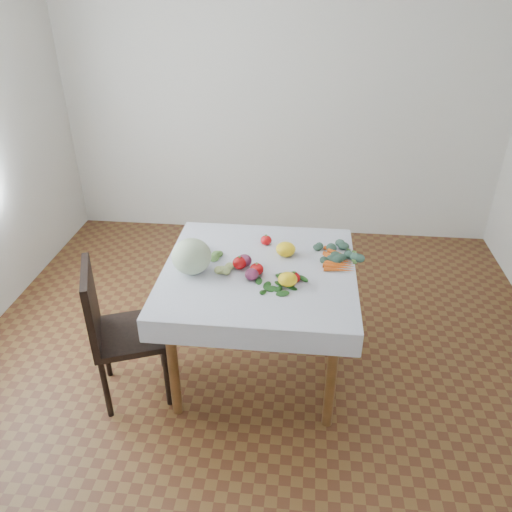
{
  "coord_description": "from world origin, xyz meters",
  "views": [
    {
      "loc": [
        0.24,
        -2.49,
        2.29
      ],
      "look_at": [
        -0.02,
        0.03,
        0.82
      ],
      "focal_mm": 35.0,
      "sensor_mm": 36.0,
      "label": 1
    }
  ],
  "objects": [
    {
      "name": "tomatillo_cluster",
      "position": [
        -0.18,
        -0.05,
        0.78
      ],
      "size": [
        0.15,
        0.1,
        0.04
      ],
      "color": "#CAD87D",
      "rests_on": "tablecloth"
    },
    {
      "name": "kale_bunch",
      "position": [
        0.46,
        0.21,
        0.78
      ],
      "size": [
        0.28,
        0.27,
        0.04
      ],
      "color": "#345546",
      "rests_on": "tablecloth"
    },
    {
      "name": "tomato_c",
      "position": [
        -0.01,
        -0.07,
        0.79
      ],
      "size": [
        0.09,
        0.09,
        0.07
      ],
      "primitive_type": "ellipsoid",
      "rotation": [
        0.0,
        0.0,
        -0.13
      ],
      "color": "red",
      "rests_on": "tablecloth"
    },
    {
      "name": "onion_a",
      "position": [
        -0.03,
        -0.12,
        0.79
      ],
      "size": [
        0.1,
        0.1,
        0.07
      ],
      "primitive_type": "ellipsoid",
      "rotation": [
        0.0,
        0.0,
        0.42
      ],
      "color": "#621C45",
      "rests_on": "tablecloth"
    },
    {
      "name": "carrot_bunch",
      "position": [
        0.47,
        0.11,
        0.77
      ],
      "size": [
        0.19,
        0.29,
        0.03
      ],
      "color": "#FB5C1B",
      "rests_on": "tablecloth"
    },
    {
      "name": "onion_b",
      "position": [
        -0.09,
        0.02,
        0.79
      ],
      "size": [
        0.09,
        0.09,
        0.07
      ],
      "primitive_type": "ellipsoid",
      "rotation": [
        0.0,
        0.0,
        -0.09
      ],
      "color": "#621C45",
      "rests_on": "tablecloth"
    },
    {
      "name": "tablecloth",
      "position": [
        0.0,
        0.0,
        0.75
      ],
      "size": [
        1.12,
        1.12,
        0.01
      ],
      "primitive_type": "cube",
      "color": "white",
      "rests_on": "table"
    },
    {
      "name": "tomato_d",
      "position": [
        0.21,
        -0.13,
        0.79
      ],
      "size": [
        0.07,
        0.07,
        0.06
      ],
      "primitive_type": "ellipsoid",
      "rotation": [
        0.0,
        0.0,
        -0.08
      ],
      "color": "red",
      "rests_on": "tablecloth"
    },
    {
      "name": "ground",
      "position": [
        0.0,
        0.0,
        0.0
      ],
      "size": [
        4.0,
        4.0,
        0.0
      ],
      "primitive_type": "plane",
      "color": "brown"
    },
    {
      "name": "heirloom_front",
      "position": [
        0.18,
        -0.16,
        0.79
      ],
      "size": [
        0.14,
        0.14,
        0.08
      ],
      "primitive_type": "ellipsoid",
      "rotation": [
        0.0,
        0.0,
        -0.41
      ],
      "color": "yellow",
      "rests_on": "tablecloth"
    },
    {
      "name": "dill_bunch",
      "position": [
        -0.37,
        0.13,
        0.77
      ],
      "size": [
        0.25,
        0.19,
        0.02
      ],
      "color": "#59843C",
      "rests_on": "tablecloth"
    },
    {
      "name": "heirloom_back",
      "position": [
        0.15,
        0.17,
        0.8
      ],
      "size": [
        0.16,
        0.16,
        0.09
      ],
      "primitive_type": "ellipsoid",
      "rotation": [
        0.0,
        0.0,
        0.39
      ],
      "color": "yellow",
      "rests_on": "tablecloth"
    },
    {
      "name": "table",
      "position": [
        0.0,
        0.0,
        0.65
      ],
      "size": [
        1.0,
        1.0,
        0.75
      ],
      "color": "brown",
      "rests_on": "ground"
    },
    {
      "name": "back_wall",
      "position": [
        0.0,
        2.0,
        1.35
      ],
      "size": [
        4.0,
        0.04,
        2.7
      ],
      "primitive_type": "cube",
      "color": "silver",
      "rests_on": "ground"
    },
    {
      "name": "basil_bunch",
      "position": [
        0.14,
        -0.15,
        0.76
      ],
      "size": [
        0.29,
        0.21,
        0.01
      ],
      "color": "#195219",
      "rests_on": "tablecloth"
    },
    {
      "name": "cabbage",
      "position": [
        -0.38,
        -0.08,
        0.86
      ],
      "size": [
        0.29,
        0.29,
        0.21
      ],
      "primitive_type": "ellipsoid",
      "rotation": [
        0.0,
        0.0,
        -0.31
      ],
      "color": "#B2C1A2",
      "rests_on": "tablecloth"
    },
    {
      "name": "tomato_a",
      "position": [
        -0.11,
        -0.01,
        0.79
      ],
      "size": [
        0.1,
        0.1,
        0.07
      ],
      "primitive_type": "ellipsoid",
      "rotation": [
        0.0,
        0.0,
        0.22
      ],
      "color": "red",
      "rests_on": "tablecloth"
    },
    {
      "name": "chair",
      "position": [
        -0.8,
        -0.32,
        0.51
      ],
      "size": [
        0.52,
        0.52,
        0.9
      ],
      "color": "black",
      "rests_on": "ground"
    },
    {
      "name": "tomato_b",
      "position": [
        0.02,
        0.29,
        0.79
      ],
      "size": [
        0.08,
        0.08,
        0.06
      ],
      "primitive_type": "ellipsoid",
      "rotation": [
        0.0,
        0.0,
        0.1
      ],
      "color": "red",
      "rests_on": "tablecloth"
    }
  ]
}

